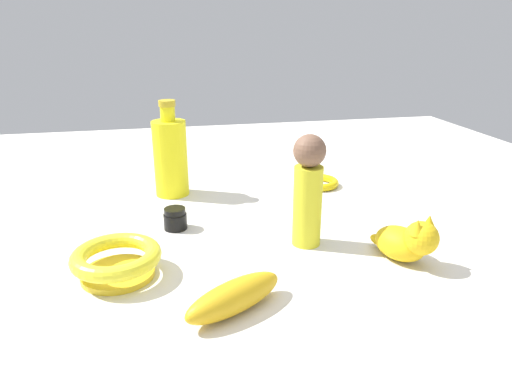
% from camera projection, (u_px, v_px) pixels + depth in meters
% --- Properties ---
extents(ground, '(2.00, 2.00, 0.00)m').
position_uv_depth(ground, '(256.00, 228.00, 0.93)').
color(ground, silver).
extents(person_figure_adult, '(0.06, 0.06, 0.21)m').
position_uv_depth(person_figure_adult, '(308.00, 189.00, 0.83)').
color(person_figure_adult, yellow).
rests_on(person_figure_adult, ground).
extents(bottle_tall, '(0.08, 0.08, 0.23)m').
position_uv_depth(bottle_tall, '(170.00, 156.00, 1.08)').
color(bottle_tall, yellow).
rests_on(bottle_tall, ground).
extents(bowl, '(0.14, 0.14, 0.05)m').
position_uv_depth(bowl, '(117.00, 260.00, 0.74)').
color(bowl, yellow).
rests_on(bowl, ground).
extents(cat_figurine, '(0.13, 0.10, 0.09)m').
position_uv_depth(cat_figurine, '(407.00, 241.00, 0.79)').
color(cat_figurine, gold).
rests_on(cat_figurine, ground).
extents(bangle, '(0.10, 0.10, 0.02)m').
position_uv_depth(bangle, '(318.00, 182.00, 1.17)').
color(bangle, yellow).
rests_on(bangle, ground).
extents(banana, '(0.12, 0.17, 0.05)m').
position_uv_depth(banana, '(234.00, 297.00, 0.65)').
color(banana, gold).
rests_on(banana, ground).
extents(nail_polish_jar, '(0.05, 0.05, 0.04)m').
position_uv_depth(nail_polish_jar, '(175.00, 219.00, 0.92)').
color(nail_polish_jar, black).
rests_on(nail_polish_jar, ground).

